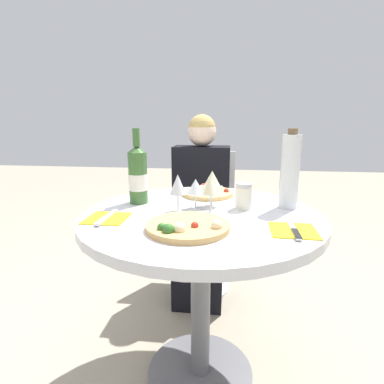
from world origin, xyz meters
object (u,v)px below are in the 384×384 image
Objects in this scene: chair_behind_diner at (202,222)px; seated_diner at (200,219)px; dining_table at (201,248)px; wine_bottle at (138,175)px; tall_carafe at (290,171)px; pizza_large at (187,226)px.

seated_diner is (-0.00, -0.15, 0.07)m from chair_behind_diner.
wine_bottle is at bearing 159.07° from dining_table.
seated_diner reaches higher than dining_table.
wine_bottle is (-0.29, 0.11, 0.28)m from dining_table.
wine_bottle reaches higher than chair_behind_diner.
wine_bottle is at bearing 72.48° from chair_behind_diner.
chair_behind_diner is at bearing 120.65° from tall_carafe.
chair_behind_diner is 1.08m from pizza_large.
dining_table is at bearing 82.34° from pizza_large.
pizza_large is at bearing 92.23° from chair_behind_diner.
seated_diner is 0.81m from tall_carafe.
chair_behind_diner is 0.96m from tall_carafe.
wine_bottle reaches higher than dining_table.
chair_behind_diner is at bearing 72.48° from wine_bottle.
tall_carafe reaches higher than dining_table.
seated_diner is at bearing 126.78° from tall_carafe.
tall_carafe is at bearing 17.10° from dining_table.
dining_table is 2.91× the size of tall_carafe.
dining_table is 1.03× the size of chair_behind_diner.
chair_behind_diner is at bearing 92.23° from pizza_large.
dining_table is at bearing 94.69° from chair_behind_diner.
tall_carafe is (0.64, -0.00, 0.03)m from wine_bottle.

